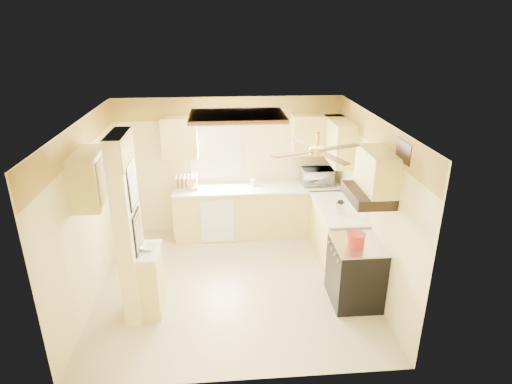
{
  "coord_description": "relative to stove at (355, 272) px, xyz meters",
  "views": [
    {
      "loc": [
        -0.13,
        -5.53,
        3.72
      ],
      "look_at": [
        0.35,
        0.35,
        1.35
      ],
      "focal_mm": 30.0,
      "sensor_mm": 36.0,
      "label": 1
    }
  ],
  "objects": [
    {
      "name": "lower_cabinets_back",
      "position": [
        -1.17,
        2.15,
        -0.01
      ],
      "size": [
        3.0,
        0.6,
        0.9
      ],
      "primitive_type": "cube",
      "color": "#E7D36B",
      "rests_on": "floor"
    },
    {
      "name": "countertop_right",
      "position": [
        0.02,
        1.15,
        0.46
      ],
      "size": [
        0.64,
        1.44,
        0.04
      ],
      "primitive_type": "cube",
      "color": "silver",
      "rests_on": "lower_cabinets_right"
    },
    {
      "name": "stove",
      "position": [
        0.0,
        0.0,
        0.0
      ],
      "size": [
        0.68,
        0.77,
        0.92
      ],
      "color": "black",
      "rests_on": "floor"
    },
    {
      "name": "dishwasher_panel",
      "position": [
        -1.92,
        1.84,
        -0.03
      ],
      "size": [
        0.58,
        0.02,
        0.8
      ],
      "primitive_type": "cube",
      "color": "white",
      "rests_on": "lower_cabinets_back"
    },
    {
      "name": "floor",
      "position": [
        -1.67,
        0.55,
        -0.46
      ],
      "size": [
        4.0,
        4.0,
        0.0
      ],
      "primitive_type": "plane",
      "color": "#C6B089",
      "rests_on": "ground"
    },
    {
      "name": "dish_rack",
      "position": [
        -2.45,
        2.19,
        0.56
      ],
      "size": [
        0.41,
        0.3,
        0.23
      ],
      "color": "#D9B97D",
      "rests_on": "countertop_back"
    },
    {
      "name": "poster_nashville",
      "position": [
        -2.91,
        0.0,
        0.74
      ],
      "size": [
        0.02,
        0.42,
        0.57
      ],
      "color": "black",
      "rests_on": "partition_column"
    },
    {
      "name": "wall_front",
      "position": [
        -1.67,
        -1.35,
        0.79
      ],
      "size": [
        4.0,
        0.0,
        4.0
      ],
      "primitive_type": "plane",
      "rotation": [
        -1.57,
        0.0,
        0.0
      ],
      "color": "#EBDA8F",
      "rests_on": "floor"
    },
    {
      "name": "wallpaper_border",
      "position": [
        -1.67,
        2.43,
        1.84
      ],
      "size": [
        4.0,
        0.02,
        0.4
      ],
      "primitive_type": "cube",
      "color": "yellow",
      "rests_on": "wall_back"
    },
    {
      "name": "bowl",
      "position": [
        -2.8,
        0.02,
        0.5
      ],
      "size": [
        0.25,
        0.25,
        0.05
      ],
      "primitive_type": "imported",
      "rotation": [
        0.0,
        0.0,
        -0.3
      ],
      "color": "white",
      "rests_on": "ledge_top"
    },
    {
      "name": "dutch_oven",
      "position": [
        -0.05,
        -0.04,
        0.54
      ],
      "size": [
        0.25,
        0.25,
        0.17
      ],
      "color": "#B22218",
      "rests_on": "stove"
    },
    {
      "name": "upper_cab_left_wall",
      "position": [
        -3.49,
        0.3,
        1.39
      ],
      "size": [
        0.35,
        0.75,
        0.7
      ],
      "primitive_type": "cube",
      "color": "#E7D36B",
      "rests_on": "wall_left"
    },
    {
      "name": "utensil_crock",
      "position": [
        -1.25,
        2.22,
        0.54
      ],
      "size": [
        0.1,
        0.1,
        0.2
      ],
      "color": "white",
      "rests_on": "countertop_back"
    },
    {
      "name": "kettle",
      "position": [
        -0.01,
        0.91,
        0.58
      ],
      "size": [
        0.14,
        0.14,
        0.21
      ],
      "color": "silver",
      "rests_on": "countertop_right"
    },
    {
      "name": "upper_cab_over_stove",
      "position": [
        0.16,
        0.0,
        1.49
      ],
      "size": [
        0.35,
        0.76,
        0.52
      ],
      "primitive_type": "cube",
      "color": "#E7D36B",
      "rests_on": "wall_right"
    },
    {
      "name": "wall_back",
      "position": [
        -1.67,
        2.45,
        0.79
      ],
      "size": [
        4.0,
        0.0,
        4.0
      ],
      "primitive_type": "plane",
      "rotation": [
        1.57,
        0.0,
        0.0
      ],
      "color": "#EBDA8F",
      "rests_on": "floor"
    },
    {
      "name": "partition_ledge",
      "position": [
        -2.8,
        0.0,
        -0.01
      ],
      "size": [
        0.25,
        0.55,
        0.9
      ],
      "primitive_type": "cube",
      "color": "#E7D36B",
      "rests_on": "floor"
    },
    {
      "name": "range_hood",
      "position": [
        0.07,
        0.0,
        1.16
      ],
      "size": [
        0.5,
        0.76,
        0.14
      ],
      "primitive_type": "cube",
      "color": "black",
      "rests_on": "upper_cab_over_stove"
    },
    {
      "name": "microwave",
      "position": [
        -0.09,
        2.19,
        0.63
      ],
      "size": [
        0.55,
        0.37,
        0.3
      ],
      "primitive_type": "imported",
      "rotation": [
        0.0,
        0.0,
        3.15
      ],
      "color": "white",
      "rests_on": "countertop_back"
    },
    {
      "name": "partition_column",
      "position": [
        -3.02,
        0.0,
        0.79
      ],
      "size": [
        0.2,
        0.7,
        2.5
      ],
      "primitive_type": "cube",
      "color": "#EBDA8F",
      "rests_on": "floor"
    },
    {
      "name": "ceiling_fan",
      "position": [
        -0.67,
        -0.15,
        1.83
      ],
      "size": [
        1.15,
        1.15,
        0.26
      ],
      "color": "gold",
      "rests_on": "ceiling"
    },
    {
      "name": "poster_menu",
      "position": [
        -2.91,
        0.0,
        1.39
      ],
      "size": [
        0.02,
        0.42,
        0.57
      ],
      "color": "black",
      "rests_on": "partition_column"
    },
    {
      "name": "ceiling_light_panel",
      "position": [
        -1.57,
        1.05,
        2.0
      ],
      "size": [
        1.35,
        0.95,
        0.06
      ],
      "color": "brown",
      "rests_on": "ceiling"
    },
    {
      "name": "window",
      "position": [
        -1.92,
        2.44,
        1.09
      ],
      "size": [
        0.92,
        0.02,
        1.02
      ],
      "color": "white",
      "rests_on": "wall_back"
    },
    {
      "name": "countertop_back",
      "position": [
        -1.17,
        2.14,
        0.46
      ],
      "size": [
        3.04,
        0.64,
        0.04
      ],
      "primitive_type": "cube",
      "color": "silver",
      "rests_on": "lower_cabinets_back"
    },
    {
      "name": "wall_right",
      "position": [
        0.33,
        0.55,
        0.79
      ],
      "size": [
        0.0,
        3.8,
        3.8
      ],
      "primitive_type": "plane",
      "rotation": [
        1.57,
        0.0,
        -1.57
      ],
      "color": "#EBDA8F",
      "rests_on": "floor"
    },
    {
      "name": "lower_cabinets_right",
      "position": [
        0.03,
        1.15,
        -0.01
      ],
      "size": [
        0.6,
        1.4,
        0.9
      ],
      "primitive_type": "cube",
      "color": "#E7D36B",
      "rests_on": "floor"
    },
    {
      "name": "ledge_top",
      "position": [
        -2.8,
        0.0,
        0.46
      ],
      "size": [
        0.28,
        0.58,
        0.04
      ],
      "primitive_type": "cube",
      "color": "silver",
      "rests_on": "partition_ledge"
    },
    {
      "name": "vent_grate",
      "position": [
        0.31,
        -0.35,
        1.84
      ],
      "size": [
        0.02,
        0.4,
        0.25
      ],
      "primitive_type": "cube",
      "color": "black",
      "rests_on": "wall_right"
    },
    {
      "name": "wall_left",
      "position": [
        -3.67,
        0.55,
        0.79
      ],
      "size": [
        0.0,
        3.8,
        3.8
      ],
      "primitive_type": "plane",
      "rotation": [
        1.57,
        0.0,
        1.57
      ],
      "color": "#EBDA8F",
      "rests_on": "floor"
    },
    {
      "name": "upper_cab_right",
      "position": [
        0.16,
        1.8,
        1.39
      ],
      "size": [
        0.35,
        1.0,
        0.7
      ],
      "primitive_type": "cube",
      "color": "#E7D36B",
      "rests_on": "wall_right"
    },
    {
      "name": "upper_cab_back_right",
      "position": [
        -0.12,
        2.27,
        1.39
      ],
      "size": [
        0.9,
        0.35,
        0.7
      ],
      "primitive_type": "cube",
      "color": "#E7D36B",
      "rests_on": "wall_back"
    },
    {
      "name": "upper_cab_back_left",
      "position": [
        -2.52,
        2.27,
        1.39
      ],
      "size": [
        0.6,
        0.35,
        0.7
      ],
      "primitive_type": "cube",
      "color": "#E7D36B",
      "rests_on": "wall_back"
    },
    {
      "name": "ceiling",
      "position": [
        -1.67,
        0.55,
        2.04
      ],
      "size": [
        4.0,
        4.0,
        0.0
      ],
      "primitive_type": "plane",
      "rotation": [
        3.14,
        0.0,
        0.0
      ],
      "color": "white",
      "rests_on": "wall_back"
    }
  ]
}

